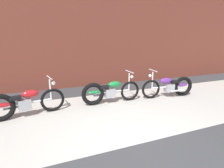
{
  "coord_description": "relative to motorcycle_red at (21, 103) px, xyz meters",
  "views": [
    {
      "loc": [
        -1.62,
        -2.69,
        2.0
      ],
      "look_at": [
        0.29,
        2.04,
        0.75
      ],
      "focal_mm": 28.21,
      "sensor_mm": 36.0,
      "label": 1
    }
  ],
  "objects": [
    {
      "name": "ground_plane",
      "position": [
        2.2,
        -2.3,
        -0.4
      ],
      "size": [
        80.0,
        80.0,
        0.0
      ],
      "primitive_type": "plane",
      "color": "#38383A"
    },
    {
      "name": "sidewalk_slab",
      "position": [
        2.2,
        -0.55,
        -0.4
      ],
      "size": [
        36.0,
        3.5,
        0.01
      ],
      "primitive_type": "cube",
      "color": "#B2ADA3",
      "rests_on": "ground"
    },
    {
      "name": "brick_building_wall",
      "position": [
        2.2,
        2.9,
        1.94
      ],
      "size": [
        36.0,
        0.5,
        4.68
      ],
      "primitive_type": "cube",
      "color": "brown",
      "rests_on": "ground"
    },
    {
      "name": "motorcycle_red",
      "position": [
        0.0,
        0.0,
        0.0
      ],
      "size": [
        1.99,
        0.62,
        1.03
      ],
      "rotation": [
        0.0,
        0.0,
        0.17
      ],
      "color": "black",
      "rests_on": "ground"
    },
    {
      "name": "motorcycle_green",
      "position": [
        2.51,
        0.17,
        0.0
      ],
      "size": [
        2.01,
        0.58,
        1.03
      ],
      "rotation": [
        0.0,
        0.0,
        -0.02
      ],
      "color": "black",
      "rests_on": "ground"
    },
    {
      "name": "motorcycle_purple",
      "position": [
        4.91,
        -0.05,
        0.0
      ],
      "size": [
        2.0,
        0.63,
        1.03
      ],
      "rotation": [
        0.0,
        0.0,
        3.0
      ],
      "color": "black",
      "rests_on": "ground"
    }
  ]
}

